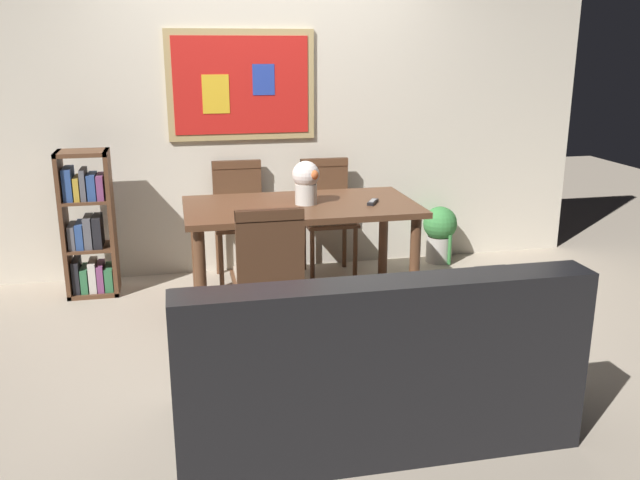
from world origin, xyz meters
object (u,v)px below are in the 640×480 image
(dining_table, at_px, (301,218))
(dining_chair_far_left, at_px, (239,210))
(tv_remote, at_px, (373,202))
(dining_chair_far_right, at_px, (327,207))
(dining_chair_near_left, at_px, (268,269))
(leather_couch, at_px, (368,370))
(potted_ivy, at_px, (440,232))
(flower_vase, at_px, (306,180))
(bookshelf, at_px, (88,229))

(dining_table, distance_m, dining_chair_far_left, 0.83)
(dining_chair_far_left, bearing_deg, tv_remote, -45.40)
(dining_table, distance_m, dining_chair_far_right, 0.79)
(dining_chair_near_left, bearing_deg, leather_couch, -69.69)
(dining_table, bearing_deg, potted_ivy, 29.87)
(dining_table, relative_size, tv_remote, 9.94)
(potted_ivy, bearing_deg, flower_vase, -149.20)
(dining_chair_near_left, bearing_deg, bookshelf, 130.97)
(leather_couch, height_order, bookshelf, bookshelf)
(dining_chair_far_left, bearing_deg, dining_chair_near_left, -89.13)
(bookshelf, height_order, flower_vase, bookshelf)
(bookshelf, bearing_deg, tv_remote, -19.32)
(dining_chair_far_right, bearing_deg, tv_remote, -80.20)
(flower_vase, bearing_deg, dining_table, 167.92)
(leather_couch, xyz_separation_m, potted_ivy, (1.32, 2.39, -0.05))
(dining_table, height_order, flower_vase, flower_vase)
(bookshelf, bearing_deg, leather_couch, -56.46)
(bookshelf, xyz_separation_m, flower_vase, (1.49, -0.60, 0.41))
(leather_couch, bearing_deg, flower_vase, 89.12)
(dining_chair_far_right, height_order, dining_chair_far_left, same)
(dining_chair_far_right, distance_m, flower_vase, 0.86)
(flower_vase, bearing_deg, leather_couch, -90.88)
(leather_couch, xyz_separation_m, tv_remote, (0.47, 1.53, 0.44))
(flower_vase, bearing_deg, potted_ivy, 30.80)
(dining_table, relative_size, dining_chair_far_left, 1.72)
(dining_chair_far_right, bearing_deg, potted_ivy, 3.36)
(dining_chair_far_left, xyz_separation_m, potted_ivy, (1.68, 0.01, -0.28))
(dining_chair_near_left, distance_m, leather_couch, 1.00)
(potted_ivy, bearing_deg, dining_chair_near_left, -138.30)
(dining_chair_far_right, bearing_deg, dining_chair_far_left, 176.40)
(bookshelf, relative_size, flower_vase, 3.62)
(dining_chair_far_right, relative_size, dining_chair_far_left, 1.00)
(dining_table, bearing_deg, dining_chair_near_left, -114.62)
(dining_table, distance_m, leather_couch, 1.66)
(dining_chair_far_left, distance_m, leather_couch, 2.41)
(leather_couch, relative_size, flower_vase, 6.15)
(dining_table, height_order, dining_chair_far_right, dining_chair_far_right)
(leather_couch, bearing_deg, dining_chair_far_right, 81.93)
(leather_couch, distance_m, tv_remote, 1.66)
(potted_ivy, bearing_deg, leather_couch, -118.92)
(dining_chair_far_right, relative_size, dining_chair_near_left, 1.00)
(dining_chair_far_left, relative_size, bookshelf, 0.86)
(bookshelf, bearing_deg, dining_chair_far_right, 3.74)
(tv_remote, bearing_deg, bookshelf, 160.68)
(dining_table, height_order, tv_remote, tv_remote)
(dining_chair_far_left, xyz_separation_m, tv_remote, (0.83, -0.84, 0.21))
(leather_couch, relative_size, bookshelf, 1.70)
(dining_chair_near_left, xyz_separation_m, leather_couch, (0.34, -0.91, -0.23))
(dining_chair_near_left, relative_size, dining_chair_far_left, 1.00)
(potted_ivy, distance_m, flower_vase, 1.64)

